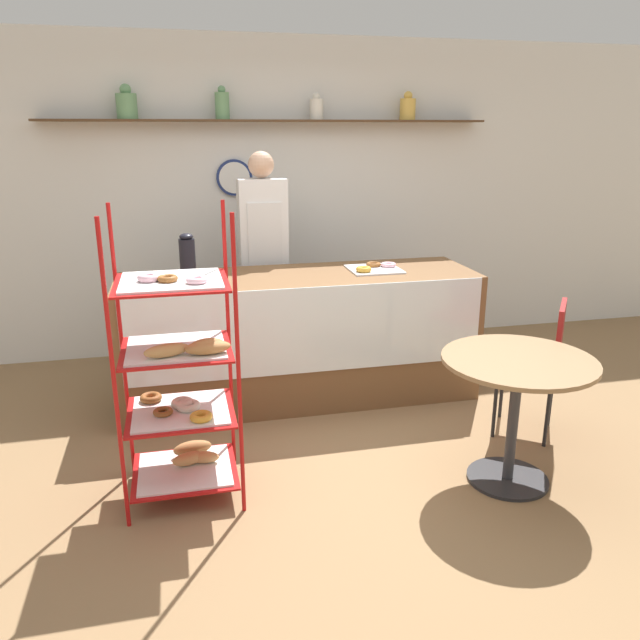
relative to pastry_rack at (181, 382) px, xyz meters
The scene contains 9 objects.
ground_plane 1.10m from the pastry_rack, ahead, with size 14.00×14.00×0.00m, color olive.
back_wall 2.63m from the pastry_rack, 70.05° to the left, with size 10.00×0.30×2.70m.
display_counter 1.45m from the pastry_rack, 52.75° to the left, with size 2.58×0.77×0.94m.
pastry_rack is the anchor object (origin of this frame).
person_worker 1.90m from the pastry_rack, 68.15° to the left, with size 0.38×0.23×1.78m.
cafe_table 1.83m from the pastry_rack, ahead, with size 0.84×0.84×0.75m.
cafe_chair 2.28m from the pastry_rack, ahead, with size 0.53×0.53×0.90m.
coffee_carafe 1.33m from the pastry_rack, 85.80° to the left, with size 0.11×0.11×0.31m.
donut_tray_counter 1.88m from the pastry_rack, 38.98° to the left, with size 0.37×0.36×0.05m.
Camera 1 is at (-0.84, -3.27, 1.95)m, focal length 35.00 mm.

